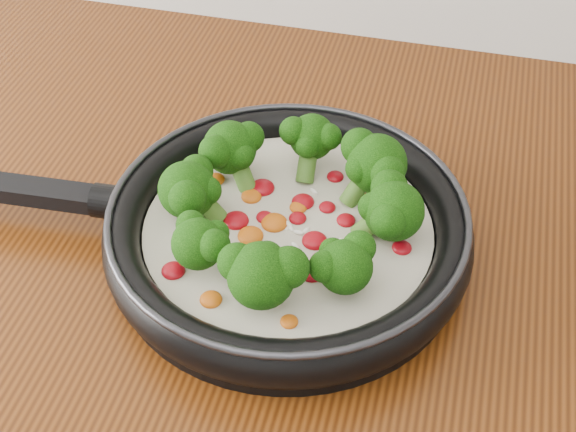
# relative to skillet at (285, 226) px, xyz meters

# --- Properties ---
(skillet) EXTENTS (0.55, 0.37, 0.10)m
(skillet) POSITION_rel_skillet_xyz_m (0.00, 0.00, 0.00)
(skillet) COLOR black
(skillet) RESTS_ON counter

